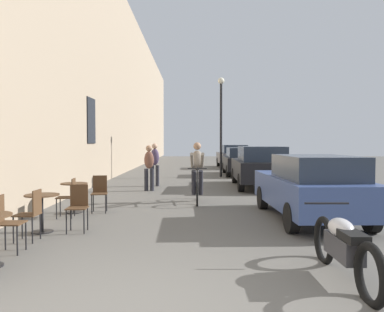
% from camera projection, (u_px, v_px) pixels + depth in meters
% --- Properties ---
extents(building_facade_left, '(0.54, 68.00, 10.01)m').
position_uv_depth(building_facade_left, '(105.00, 70.00, 17.60)').
color(building_facade_left, tan).
rests_on(building_facade_left, ground_plane).
extents(cafe_chair_near_toward_street, '(0.39, 0.39, 0.89)m').
position_uv_depth(cafe_chair_near_toward_street, '(7.00, 219.00, 5.95)').
color(cafe_chair_near_toward_street, black).
rests_on(cafe_chair_near_toward_street, ground_plane).
extents(cafe_table_mid, '(0.64, 0.64, 0.72)m').
position_uv_depth(cafe_table_mid, '(43.00, 205.00, 7.32)').
color(cafe_table_mid, black).
rests_on(cafe_table_mid, ground_plane).
extents(cafe_chair_mid_toward_street, '(0.40, 0.40, 0.89)m').
position_uv_depth(cafe_chair_mid_toward_street, '(79.00, 204.00, 7.40)').
color(cafe_chair_mid_toward_street, black).
rests_on(cafe_chair_mid_toward_street, ground_plane).
extents(cafe_chair_mid_toward_wall, '(0.39, 0.39, 0.89)m').
position_uv_depth(cafe_chair_mid_toward_wall, '(33.00, 211.00, 6.65)').
color(cafe_chair_mid_toward_wall, black).
rests_on(cafe_chair_mid_toward_wall, ground_plane).
extents(cafe_table_far, '(0.64, 0.64, 0.72)m').
position_uv_depth(cafe_table_far, '(75.00, 191.00, 9.38)').
color(cafe_table_far, black).
rests_on(cafe_table_far, ground_plane).
extents(cafe_chair_far_toward_street, '(0.43, 0.43, 0.89)m').
position_uv_depth(cafe_chair_far_toward_street, '(101.00, 191.00, 9.45)').
color(cafe_chair_far_toward_street, black).
rests_on(cafe_chair_far_toward_street, ground_plane).
extents(cafe_chair_far_toward_wall, '(0.41, 0.41, 0.89)m').
position_uv_depth(cafe_chair_far_toward_wall, '(70.00, 195.00, 8.75)').
color(cafe_chair_far_toward_wall, black).
rests_on(cafe_chair_far_toward_wall, ground_plane).
extents(cyclist_on_bicycle, '(0.52, 1.76, 1.74)m').
position_uv_depth(cyclist_on_bicycle, '(199.00, 174.00, 11.02)').
color(cyclist_on_bicycle, black).
rests_on(cyclist_on_bicycle, ground_plane).
extents(pedestrian_near, '(0.34, 0.24, 1.61)m').
position_uv_depth(pedestrian_near, '(150.00, 165.00, 13.59)').
color(pedestrian_near, '#26262D').
rests_on(pedestrian_near, ground_plane).
extents(pedestrian_mid, '(0.35, 0.26, 1.67)m').
position_uv_depth(pedestrian_mid, '(156.00, 162.00, 15.06)').
color(pedestrian_mid, '#26262D').
rests_on(pedestrian_mid, ground_plane).
extents(street_lamp, '(0.32, 0.32, 4.90)m').
position_uv_depth(street_lamp, '(222.00, 114.00, 19.01)').
color(street_lamp, black).
rests_on(street_lamp, ground_plane).
extents(parked_car_nearest, '(1.78, 4.06, 1.43)m').
position_uv_depth(parked_car_nearest, '(312.00, 186.00, 8.44)').
color(parked_car_nearest, '#384C84').
rests_on(parked_car_nearest, ground_plane).
extents(parked_car_second, '(1.97, 4.44, 1.56)m').
position_uv_depth(parked_car_second, '(261.00, 166.00, 14.61)').
color(parked_car_second, black).
rests_on(parked_car_second, ground_plane).
extents(parked_car_third, '(1.77, 4.08, 1.44)m').
position_uv_depth(parked_car_third, '(242.00, 161.00, 20.14)').
color(parked_car_third, black).
rests_on(parked_car_third, ground_plane).
extents(parked_car_fourth, '(1.94, 4.39, 1.54)m').
position_uv_depth(parked_car_fourth, '(234.00, 156.00, 25.91)').
color(parked_car_fourth, '#595960').
rests_on(parked_car_fourth, ground_plane).
extents(parked_motorcycle, '(0.62, 2.15, 0.92)m').
position_uv_depth(parked_motorcycle, '(346.00, 247.00, 4.78)').
color(parked_motorcycle, black).
rests_on(parked_motorcycle, ground_plane).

